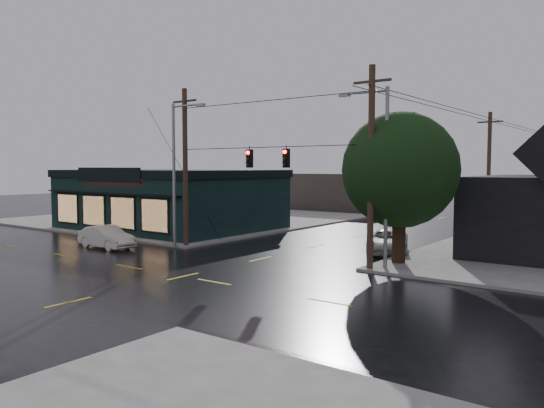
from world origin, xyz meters
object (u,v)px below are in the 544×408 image
Objects in this scene: utility_pole_nw at (186,247)px; utility_pole_ne at (370,271)px; sedan_cream at (107,237)px; suv_silver at (388,241)px; corner_tree at (400,170)px.

utility_pole_nw and utility_pole_ne have the same top height.
sedan_cream is 17.69m from suv_silver.
sedan_cream is 0.86× the size of suv_silver.
utility_pole_nw is 12.75m from suv_silver.
sedan_cream is at bearing -170.94° from suv_silver.
utility_pole_nw is at bearing -47.68° from sedan_cream.
utility_pole_nw reaches higher than sedan_cream.
utility_pole_nw is 2.34× the size of sedan_cream.
utility_pole_nw is (-13.50, -2.36, -5.01)m from corner_tree.
corner_tree is 1.83× the size of sedan_cream.
utility_pole_ne is at bearing -95.86° from suv_silver.
utility_pole_ne is 2.02× the size of suv_silver.
sedan_cream reaches higher than suv_silver.
sedan_cream is (-17.36, -5.62, -4.30)m from corner_tree.
utility_pole_nw is 13.00m from utility_pole_ne.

